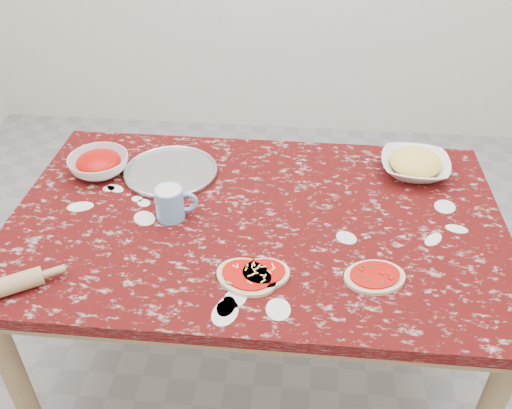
% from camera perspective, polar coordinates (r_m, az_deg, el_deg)
% --- Properties ---
extents(ground, '(4.00, 4.00, 0.00)m').
position_cam_1_polar(ground, '(2.30, -0.00, -16.17)').
color(ground, gray).
extents(worktable, '(1.60, 1.00, 0.75)m').
position_cam_1_polar(worktable, '(1.82, -0.00, -3.36)').
color(worktable, '#410909').
rests_on(worktable, ground).
extents(pizza_tray, '(0.35, 0.35, 0.01)m').
position_cam_1_polar(pizza_tray, '(2.00, -8.92, 3.39)').
color(pizza_tray, '#B2B2B7').
rests_on(pizza_tray, worktable).
extents(sauce_bowl, '(0.27, 0.27, 0.07)m').
position_cam_1_polar(sauce_bowl, '(2.04, -16.15, 4.03)').
color(sauce_bowl, white).
rests_on(sauce_bowl, worktable).
extents(cheese_bowl, '(0.26, 0.26, 0.06)m').
position_cam_1_polar(cheese_bowl, '(2.04, 16.31, 3.86)').
color(cheese_bowl, white).
rests_on(cheese_bowl, worktable).
extents(flour_mug, '(0.14, 0.09, 0.11)m').
position_cam_1_polar(flour_mug, '(1.76, -8.92, 0.18)').
color(flour_mug, '#69A0D5').
rests_on(flour_mug, worktable).
extents(pizza_left, '(0.22, 0.20, 0.02)m').
position_cam_1_polar(pizza_left, '(1.55, -0.99, -7.59)').
color(pizza_left, beige).
rests_on(pizza_left, worktable).
extents(pizza_mid, '(0.18, 0.16, 0.02)m').
position_cam_1_polar(pizza_mid, '(1.56, 0.83, -7.25)').
color(pizza_mid, beige).
rests_on(pizza_mid, worktable).
extents(pizza_right, '(0.21, 0.18, 0.02)m').
position_cam_1_polar(pizza_right, '(1.58, 12.34, -7.41)').
color(pizza_right, beige).
rests_on(pizza_right, worktable).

